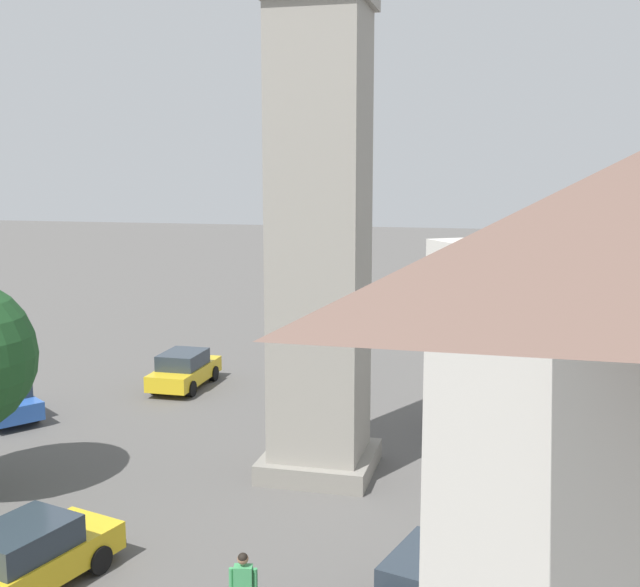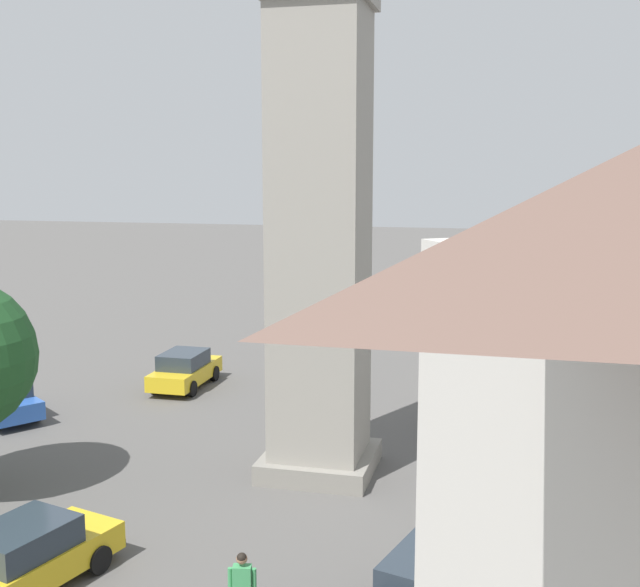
% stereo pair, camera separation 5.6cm
% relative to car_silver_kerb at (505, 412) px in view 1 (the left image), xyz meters
% --- Properties ---
extents(ground_plane, '(200.00, 200.00, 0.00)m').
position_rel_car_silver_kerb_xyz_m(ground_plane, '(-5.34, -4.77, -0.76)').
color(ground_plane, '#565451').
extents(car_silver_kerb, '(4.44, 3.42, 1.53)m').
position_rel_car_silver_kerb_xyz_m(car_silver_kerb, '(0.00, 0.00, 0.00)').
color(car_silver_kerb, black).
rests_on(car_silver_kerb, ground).
extents(car_red_corner, '(4.34, 3.76, 1.53)m').
position_rel_car_silver_kerb_xyz_m(car_red_corner, '(-17.83, -2.63, 0.00)').
color(car_red_corner, '#2D5BB7').
rests_on(car_red_corner, ground).
extents(car_black_far, '(2.71, 4.43, 1.53)m').
position_rel_car_silver_kerb_xyz_m(car_black_far, '(-9.82, -12.86, 0.00)').
color(car_black_far, gold).
rests_on(car_black_far, ground).
extents(car_green_alley, '(1.83, 4.13, 1.53)m').
position_rel_car_silver_kerb_xyz_m(car_green_alley, '(-12.99, 2.80, 0.00)').
color(car_green_alley, gold).
rests_on(car_green_alley, ground).
extents(pedestrian, '(0.55, 0.29, 1.69)m').
position_rel_car_silver_kerb_xyz_m(pedestrian, '(-4.78, -13.30, 0.25)').
color(pedestrian, '#2D3351').
rests_on(pedestrian, ground).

